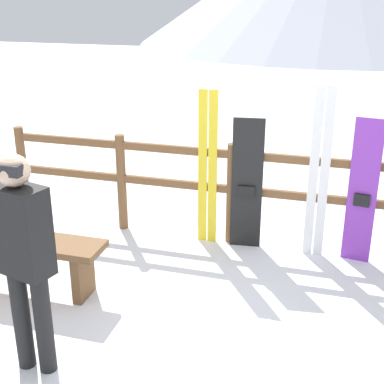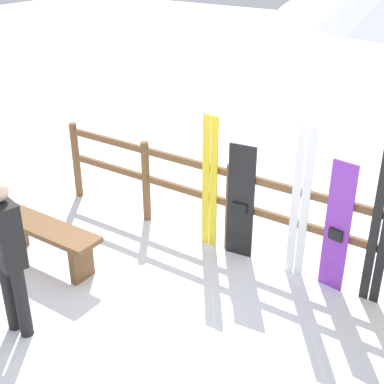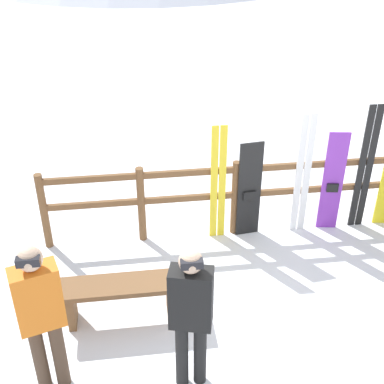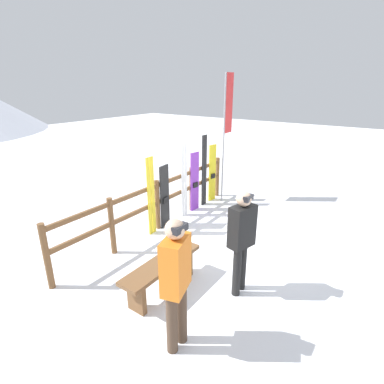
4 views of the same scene
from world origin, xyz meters
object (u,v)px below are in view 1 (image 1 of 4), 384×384
Objects in this scene: ski_pair_yellow at (208,169)px; ski_pair_white at (319,175)px; bench at (27,251)px; person_black at (24,250)px; snowboard_purple at (362,193)px; snowboard_black_stripe at (247,185)px.

ski_pair_yellow is 1.11m from ski_pair_white.
person_black is (0.64, -0.93, 0.56)m from bench.
person_black is at bearing -127.17° from ski_pair_white.
bench is at bearing -150.12° from ski_pair_white.
ski_pair_yellow is (1.28, 1.37, 0.44)m from bench.
person_black is 2.40m from ski_pair_yellow.
snowboard_purple is (1.52, -0.00, -0.10)m from ski_pair_yellow.
ski_pair_white is 0.44m from snowboard_purple.
person_black is at bearing -114.60° from snowboard_black_stripe.
snowboard_black_stripe is 0.95× the size of snowboard_purple.
ski_pair_white is at bearing 179.52° from snowboard_purple.
snowboard_purple is (2.80, 1.37, 0.35)m from bench.
bench is 1.05× the size of snowboard_black_stripe.
snowboard_purple is at bearing 0.00° from snowboard_black_stripe.
ski_pair_white is (1.10, 0.00, 0.04)m from ski_pair_yellow.
ski_pair_white is 1.19× the size of snowboard_purple.
ski_pair_white reaches higher than bench.
snowboard_black_stripe is 1.11m from snowboard_purple.
snowboard_purple is at bearing -0.13° from ski_pair_yellow.
ski_pair_white is (2.39, 1.37, 0.49)m from bench.
ski_pair_white is at bearing 52.83° from person_black.
snowboard_purple is at bearing 46.77° from person_black.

